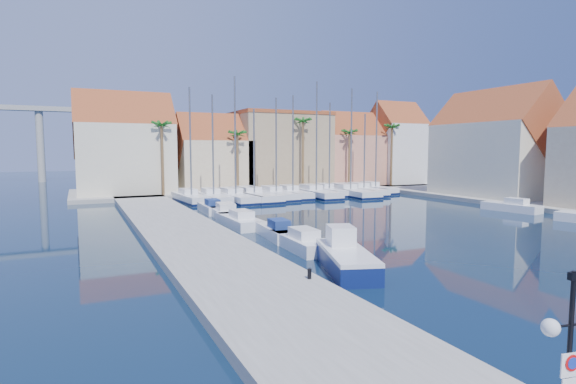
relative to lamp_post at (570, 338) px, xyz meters
name	(u,v)px	position (x,y,z in m)	size (l,w,h in m)	color
ground	(439,278)	(7.88, 11.40, -2.88)	(260.00, 260.00, 0.00)	black
quay_west	(192,239)	(-1.12, 24.90, -2.63)	(6.00, 77.00, 0.50)	gray
shore_north	(262,189)	(17.88, 59.40, -2.63)	(54.00, 16.00, 0.50)	gray
shore_east	(562,205)	(39.88, 26.40, -2.63)	(12.00, 60.00, 0.50)	gray
lamp_post	(570,338)	(0.00, 0.00, 0.00)	(1.22, 0.49, 3.62)	black
bollard	(309,274)	(1.28, 12.48, -2.15)	(0.19, 0.19, 0.46)	black
fishing_boat	(345,256)	(4.53, 14.61, -2.16)	(3.90, 6.49, 2.16)	#0E1A51
motorboat_west_0	(301,241)	(4.67, 20.06, -2.37)	(2.07, 5.94, 1.40)	white
motorboat_west_1	(277,231)	(4.73, 23.90, -2.37)	(2.12, 5.36, 1.40)	white
motorboat_west_2	(239,220)	(3.90, 29.64, -2.37)	(2.14, 6.42, 1.40)	white
motorboat_west_3	(225,212)	(4.28, 34.92, -2.37)	(2.73, 6.67, 1.40)	white
motorboat_west_4	(212,208)	(4.02, 38.47, -2.37)	(1.95, 5.44, 1.40)	white
motorboat_east_1	(512,206)	(31.90, 26.32, -2.37)	(2.70, 5.86, 1.40)	white
sailboat_0	(190,197)	(4.05, 47.86, -2.26)	(2.99, 9.06, 13.44)	white
sailboat_1	(212,197)	(6.62, 47.36, -2.28)	(2.60, 9.43, 12.66)	white
sailboat_2	(234,196)	(9.16, 46.91, -2.28)	(3.53, 11.06, 14.84)	white
sailboat_3	(252,195)	(11.72, 47.43, -2.33)	(3.82, 12.05, 11.18)	white
sailboat_4	(274,194)	(14.71, 47.34, -2.28)	(2.83, 9.72, 12.68)	white
sailboat_5	(291,193)	(17.25, 47.63, -2.27)	(2.96, 9.43, 13.14)	white
sailboat_6	(314,192)	(20.32, 47.07, -2.27)	(3.02, 10.81, 14.94)	white
sailboat_7	(327,191)	(23.05, 48.25, -2.26)	(2.32, 8.40, 12.53)	white
sailboat_8	(348,191)	(25.41, 46.75, -2.30)	(3.61, 12.05, 14.31)	white
sailboat_9	(362,190)	(28.06, 47.33, -2.31)	(3.15, 10.12, 11.14)	white
sailboat_10	(373,188)	(30.83, 48.43, -2.23)	(2.82, 8.58, 14.40)	white
building_0	(125,148)	(-2.12, 58.40, 3.65)	(12.30, 9.00, 13.50)	beige
building_1	(213,156)	(9.88, 58.40, 2.42)	(10.30, 8.00, 11.00)	#CEB791
building_2	(280,150)	(20.88, 59.40, 3.38)	(14.20, 10.20, 11.50)	#9E8561
building_3	(348,152)	(32.88, 58.40, 2.98)	(10.30, 8.00, 12.00)	tan
building_4	(396,145)	(41.88, 57.40, 4.09)	(8.30, 8.00, 14.00)	white
building_6	(495,148)	(39.88, 35.40, 3.64)	(9.00, 14.30, 13.50)	beige
palm_0	(162,127)	(1.88, 53.40, 6.20)	(2.60, 2.60, 10.15)	brown
palm_1	(237,136)	(11.88, 53.40, 5.26)	(2.60, 2.60, 9.15)	brown
palm_2	(303,123)	(21.88, 53.40, 7.14)	(2.60, 2.60, 11.15)	brown
palm_3	(350,134)	(29.88, 53.40, 5.73)	(2.60, 2.60, 9.65)	brown
palm_4	(392,129)	(37.88, 53.40, 6.67)	(2.60, 2.60, 10.65)	brown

